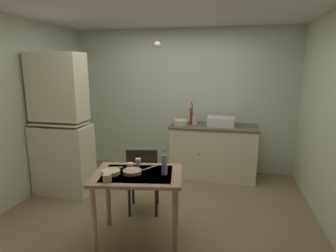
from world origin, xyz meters
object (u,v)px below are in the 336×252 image
object	(u,v)px
sink_basin	(221,121)
dining_table	(138,185)
mug_tall	(107,178)
hand_pump	(191,114)
hutch_cabinet	(61,130)
mixing_bowl_counter	(181,122)
chair_far_side	(143,178)
glass_bottle	(164,164)
serving_bowl_wide	(111,172)

from	to	relation	value
sink_basin	dining_table	xyz separation A→B (m)	(-0.79, -2.01, -0.33)
mug_tall	dining_table	bearing A→B (deg)	50.35
hand_pump	dining_table	world-z (taller)	hand_pump
hutch_cabinet	dining_table	bearing A→B (deg)	-31.35
mixing_bowl_counter	chair_far_side	world-z (taller)	mixing_bowl_counter
chair_far_side	mug_tall	world-z (taller)	chair_far_side
glass_bottle	dining_table	bearing A→B (deg)	-172.48
hand_pump	mixing_bowl_counter	size ratio (longest dim) A/B	1.62
mixing_bowl_counter	serving_bowl_wide	bearing A→B (deg)	-100.78
serving_bowl_wide	mug_tall	world-z (taller)	mug_tall
hand_pump	hutch_cabinet	bearing A→B (deg)	-146.44
hutch_cabinet	hand_pump	xyz separation A→B (m)	(1.75, 1.16, 0.10)
dining_table	chair_far_side	world-z (taller)	chair_far_side
mug_tall	glass_bottle	distance (m)	0.59
glass_bottle	chair_far_side	bearing A→B (deg)	127.54
hand_pump	dining_table	bearing A→B (deg)	-97.95
glass_bottle	mixing_bowl_counter	bearing A→B (deg)	94.86
dining_table	serving_bowl_wide	size ratio (longest dim) A/B	5.30
glass_bottle	hand_pump	bearing A→B (deg)	89.90
mixing_bowl_counter	serving_bowl_wide	xyz separation A→B (m)	(-0.39, -2.03, -0.15)
dining_table	chair_far_side	xyz separation A→B (m)	(-0.12, 0.56, -0.17)
serving_bowl_wide	hand_pump	bearing A→B (deg)	75.41
mixing_bowl_counter	dining_table	xyz separation A→B (m)	(-0.12, -1.96, -0.30)
hutch_cabinet	sink_basin	xyz separation A→B (m)	(2.26, 1.12, 0.01)
hutch_cabinet	serving_bowl_wide	world-z (taller)	hutch_cabinet
hutch_cabinet	dining_table	xyz separation A→B (m)	(1.47, -0.89, -0.32)
hand_pump	mug_tall	xyz separation A→B (m)	(-0.51, -2.32, -0.26)
sink_basin	serving_bowl_wide	world-z (taller)	sink_basin
hand_pump	dining_table	xyz separation A→B (m)	(-0.29, -2.06, -0.43)
dining_table	serving_bowl_wide	distance (m)	0.31
sink_basin	mixing_bowl_counter	distance (m)	0.67
dining_table	chair_far_side	bearing A→B (deg)	101.98
serving_bowl_wide	dining_table	bearing A→B (deg)	14.84
serving_bowl_wide	mug_tall	distance (m)	0.20
mixing_bowl_counter	glass_bottle	size ratio (longest dim) A/B	0.85
sink_basin	mixing_bowl_counter	size ratio (longest dim) A/B	1.82
chair_far_side	glass_bottle	bearing A→B (deg)	-52.46
chair_far_side	sink_basin	bearing A→B (deg)	57.87
dining_table	mixing_bowl_counter	bearing A→B (deg)	86.49
hutch_cabinet	mug_tall	bearing A→B (deg)	-42.96
hand_pump	mixing_bowl_counter	world-z (taller)	hand_pump
sink_basin	glass_bottle	bearing A→B (deg)	-104.40
mug_tall	hutch_cabinet	bearing A→B (deg)	137.04
chair_far_side	mug_tall	distance (m)	0.90
hutch_cabinet	mixing_bowl_counter	bearing A→B (deg)	33.95
mixing_bowl_counter	hutch_cabinet	bearing A→B (deg)	-146.05
hand_pump	glass_bottle	xyz separation A→B (m)	(-0.00, -2.02, -0.18)
dining_table	chair_far_side	distance (m)	0.60
glass_bottle	mug_tall	bearing A→B (deg)	-148.94
sink_basin	chair_far_side	bearing A→B (deg)	-122.13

